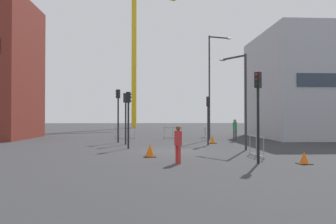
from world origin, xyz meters
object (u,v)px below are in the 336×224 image
object	(u,v)px
traffic_light_crosswalk	(258,102)
traffic_cone_striped	(150,151)
traffic_light_island	(208,112)
pedestrian_walking	(235,128)
pedestrian_waiting	(178,142)
traffic_cone_on_verge	(304,158)
streetlamp_short	(241,91)
construction_crane	(135,37)
traffic_light_verge	(118,107)
traffic_light_median	(126,110)
streetlamp_tall	(212,79)
traffic_light_far	(128,110)
traffic_cone_orange	(212,140)

from	to	relation	value
traffic_light_crosswalk	traffic_cone_striped	xyz separation A→B (m)	(-4.80, 2.59, -2.41)
traffic_light_island	pedestrian_walking	size ratio (longest dim) A/B	1.89
pedestrian_waiting	traffic_cone_on_verge	xyz separation A→B (m)	(5.50, -0.45, -0.72)
streetlamp_short	traffic_cone_striped	distance (m)	7.40
traffic_cone_striped	traffic_cone_on_verge	distance (m)	7.34
traffic_light_crosswalk	traffic_cone_striped	distance (m)	5.97
construction_crane	pedestrian_waiting	bearing A→B (deg)	-84.45
traffic_light_verge	traffic_light_median	xyz separation A→B (m)	(0.76, -1.82, -0.26)
construction_crane	traffic_cone_striped	world-z (taller)	construction_crane
streetlamp_tall	streetlamp_short	world-z (taller)	streetlamp_tall
traffic_light_island	traffic_light_crosswalk	bearing A→B (deg)	-85.91
traffic_light_verge	traffic_cone_striped	xyz separation A→B (m)	(2.60, -9.00, -2.53)
traffic_light_far	traffic_light_verge	xyz separation A→B (m)	(-1.18, 4.80, 0.34)
traffic_light_island	pedestrian_walking	bearing A→B (deg)	49.80
traffic_light_median	pedestrian_walking	bearing A→B (deg)	15.54
pedestrian_waiting	construction_crane	bearing A→B (deg)	95.55
traffic_light_verge	traffic_cone_orange	size ratio (longest dim) A/B	6.85
streetlamp_short	traffic_light_island	world-z (taller)	streetlamp_short
traffic_light_far	pedestrian_walking	distance (m)	10.19
streetlamp_short	pedestrian_walking	world-z (taller)	streetlamp_short
traffic_light_median	construction_crane	bearing A→B (deg)	91.86
traffic_light_verge	pedestrian_waiting	world-z (taller)	traffic_light_verge
pedestrian_walking	traffic_cone_striped	size ratio (longest dim) A/B	2.82
traffic_light_median	traffic_cone_striped	xyz separation A→B (m)	(1.84, -7.18, -2.27)
pedestrian_walking	traffic_cone_striped	bearing A→B (deg)	-126.22
traffic_light_crosswalk	pedestrian_waiting	distance (m)	3.96
traffic_light_verge	traffic_cone_striped	world-z (taller)	traffic_light_verge
traffic_light_verge	traffic_cone_on_verge	distance (m)	15.32
streetlamp_tall	pedestrian_waiting	distance (m)	15.35
streetlamp_tall	traffic_cone_on_verge	distance (m)	15.45
traffic_light_crosswalk	pedestrian_walking	bearing A→B (deg)	79.52
streetlamp_tall	traffic_light_far	xyz separation A→B (m)	(-6.92, -7.44, -2.95)
traffic_light_far	traffic_light_island	world-z (taller)	traffic_light_far
traffic_light_median	pedestrian_walking	world-z (taller)	traffic_light_median
streetlamp_short	traffic_cone_orange	distance (m)	5.84
streetlamp_short	traffic_light_far	xyz separation A→B (m)	(-7.17, 0.99, -1.19)
traffic_cone_orange	traffic_cone_on_verge	bearing A→B (deg)	-79.69
traffic_cone_on_verge	traffic_light_crosswalk	bearing A→B (deg)	172.29
traffic_light_verge	traffic_cone_on_verge	bearing A→B (deg)	-51.71
streetlamp_short	traffic_cone_orange	world-z (taller)	streetlamp_short
pedestrian_waiting	traffic_cone_on_verge	bearing A→B (deg)	-4.65
traffic_light_island	traffic_light_crosswalk	world-z (taller)	traffic_light_crosswalk
traffic_light_median	traffic_cone_on_verge	bearing A→B (deg)	-49.40
streetlamp_tall	traffic_light_island	world-z (taller)	streetlamp_tall
traffic_light_island	traffic_light_median	size ratio (longest dim) A/B	0.92
streetlamp_short	traffic_cone_orange	bearing A→B (deg)	101.49
construction_crane	traffic_light_crosswalk	xyz separation A→B (m)	(7.73, -43.29, -13.82)
traffic_light_island	traffic_cone_on_verge	xyz separation A→B (m)	(2.59, -9.08, -2.14)
traffic_light_crosswalk	pedestrian_waiting	world-z (taller)	traffic_light_crosswalk
construction_crane	pedestrian_walking	distance (m)	36.09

